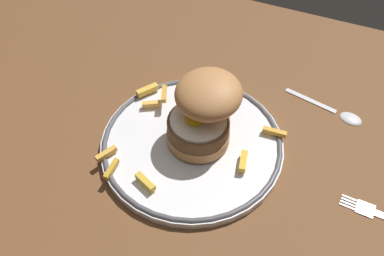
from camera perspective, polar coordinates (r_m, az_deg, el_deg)
name	(u,v)px	position (r cm, az deg, el deg)	size (l,w,h in cm)	color
ground_plane	(210,184)	(66.91, 2.25, -7.13)	(116.80, 88.74, 4.00)	brown
dinner_plate	(192,144)	(67.65, 0.00, -2.07)	(27.40, 27.40, 1.60)	silver
burger	(203,111)	(63.88, 1.45, 2.11)	(11.89, 12.59, 10.63)	#B57944
fries_pile	(179,124)	(68.13, -1.71, 0.51)	(24.90, 21.48, 2.66)	gold
spoon	(342,114)	(76.25, 18.49, 1.74)	(13.35, 4.57, 0.90)	silver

